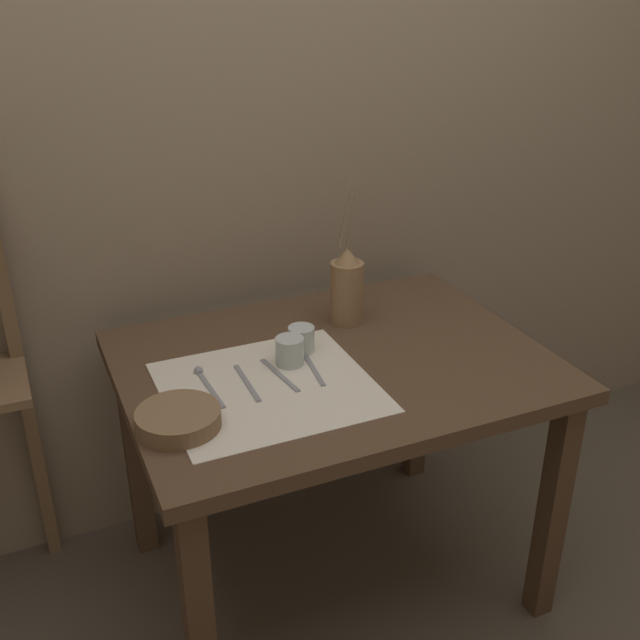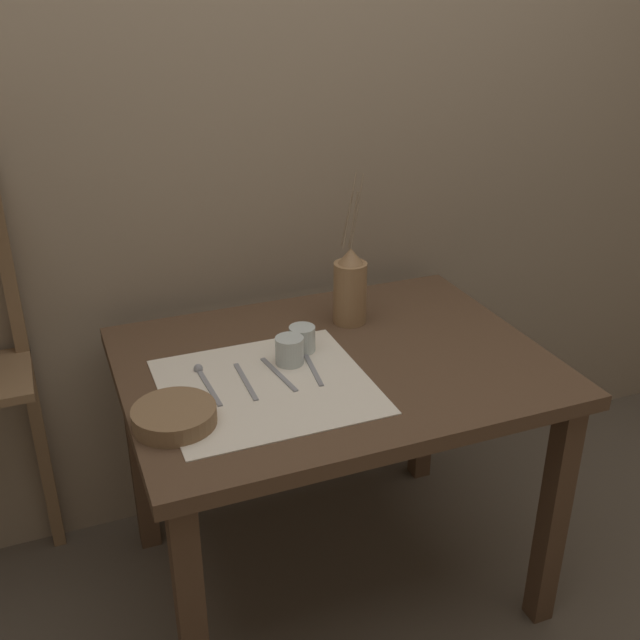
{
  "view_description": "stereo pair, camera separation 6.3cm",
  "coord_description": "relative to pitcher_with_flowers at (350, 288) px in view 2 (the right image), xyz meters",
  "views": [
    {
      "loc": [
        -0.72,
        -1.55,
        1.68
      ],
      "look_at": [
        -0.04,
        0.0,
        0.87
      ],
      "focal_mm": 42.0,
      "sensor_mm": 36.0,
      "label": 1
    },
    {
      "loc": [
        -0.67,
        -1.58,
        1.68
      ],
      "look_at": [
        -0.04,
        0.0,
        0.87
      ],
      "focal_mm": 42.0,
      "sensor_mm": 36.0,
      "label": 2
    }
  ],
  "objects": [
    {
      "name": "fork_outer",
      "position": [
        -0.29,
        -0.22,
        -0.1
      ],
      "size": [
        0.04,
        0.19,
        0.0
      ],
      "color": "gray",
      "rests_on": "wooden_table"
    },
    {
      "name": "ground_plane",
      "position": [
        -0.13,
        -0.19,
        -0.85
      ],
      "size": [
        12.0,
        12.0,
        0.0
      ],
      "primitive_type": "plane",
      "color": "brown"
    },
    {
      "name": "wooden_table",
      "position": [
        -0.13,
        -0.19,
        -0.21
      ],
      "size": [
        1.09,
        0.83,
        0.75
      ],
      "color": "#4C3523",
      "rests_on": "ground_plane"
    },
    {
      "name": "glass_tumbler_near",
      "position": [
        -0.24,
        -0.17,
        -0.07
      ],
      "size": [
        0.07,
        0.07,
        0.07
      ],
      "color": "#B7C1BC",
      "rests_on": "wooden_table"
    },
    {
      "name": "fork_inner",
      "position": [
        -0.2,
        -0.22,
        -0.1
      ],
      "size": [
        0.03,
        0.19,
        0.0
      ],
      "color": "gray",
      "rests_on": "wooden_table"
    },
    {
      "name": "pitcher_with_flowers",
      "position": [
        0.0,
        0.0,
        0.0
      ],
      "size": [
        0.09,
        0.09,
        0.44
      ],
      "color": "olive",
      "rests_on": "wooden_table"
    },
    {
      "name": "knife_center",
      "position": [
        -0.38,
        -0.23,
        -0.1
      ],
      "size": [
        0.02,
        0.19,
        0.0
      ],
      "color": "gray",
      "rests_on": "wooden_table"
    },
    {
      "name": "glass_tumbler_far",
      "position": [
        -0.19,
        -0.12,
        -0.07
      ],
      "size": [
        0.07,
        0.07,
        0.07
      ],
      "color": "#B7C1BC",
      "rests_on": "wooden_table"
    },
    {
      "name": "stone_wall_back",
      "position": [
        -0.13,
        0.33,
        0.35
      ],
      "size": [
        7.0,
        0.06,
        2.4
      ],
      "color": "gray",
      "rests_on": "ground_plane"
    },
    {
      "name": "wooden_bowl",
      "position": [
        -0.58,
        -0.34,
        -0.08
      ],
      "size": [
        0.19,
        0.19,
        0.04
      ],
      "color": "brown",
      "rests_on": "wooden_table"
    },
    {
      "name": "spoon_inner",
      "position": [
        -0.47,
        -0.16,
        -0.1
      ],
      "size": [
        0.03,
        0.2,
        0.02
      ],
      "color": "gray",
      "rests_on": "wooden_table"
    },
    {
      "name": "linen_cloth",
      "position": [
        -0.33,
        -0.26,
        -0.1
      ],
      "size": [
        0.5,
        0.46,
        0.0
      ],
      "color": "beige",
      "rests_on": "wooden_table"
    }
  ]
}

